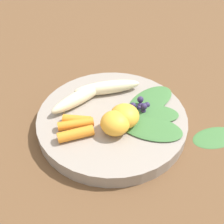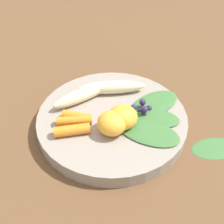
{
  "view_description": "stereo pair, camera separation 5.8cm",
  "coord_description": "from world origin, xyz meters",
  "px_view_note": "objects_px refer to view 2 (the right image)",
  "views": [
    {
      "loc": [
        -0.06,
        -0.42,
        0.43
      ],
      "look_at": [
        0.0,
        0.0,
        0.04
      ],
      "focal_mm": 49.45,
      "sensor_mm": 36.0,
      "label": 1
    },
    {
      "loc": [
        -0.0,
        -0.43,
        0.43
      ],
      "look_at": [
        0.0,
        0.0,
        0.04
      ],
      "focal_mm": 49.45,
      "sensor_mm": 36.0,
      "label": 2
    }
  ],
  "objects_px": {
    "banana_peeled_left": "(84,94)",
    "kale_leaf_stray": "(216,147)",
    "banana_peeled_right": "(113,87)",
    "bowl": "(112,121)",
    "orange_segment_near": "(123,117)"
  },
  "relations": [
    {
      "from": "banana_peeled_left",
      "to": "kale_leaf_stray",
      "type": "xyz_separation_m",
      "value": [
        0.24,
        -0.11,
        -0.04
      ]
    },
    {
      "from": "banana_peeled_left",
      "to": "orange_segment_near",
      "type": "xyz_separation_m",
      "value": [
        0.08,
        -0.07,
        0.01
      ]
    },
    {
      "from": "orange_segment_near",
      "to": "banana_peeled_left",
      "type": "bearing_deg",
      "value": 135.95
    },
    {
      "from": "bowl",
      "to": "banana_peeled_right",
      "type": "distance_m",
      "value": 0.08
    },
    {
      "from": "banana_peeled_right",
      "to": "orange_segment_near",
      "type": "xyz_separation_m",
      "value": [
        0.02,
        -0.1,
        0.01
      ]
    },
    {
      "from": "orange_segment_near",
      "to": "kale_leaf_stray",
      "type": "height_order",
      "value": "orange_segment_near"
    },
    {
      "from": "orange_segment_near",
      "to": "kale_leaf_stray",
      "type": "xyz_separation_m",
      "value": [
        0.17,
        -0.03,
        -0.04
      ]
    },
    {
      "from": "kale_leaf_stray",
      "to": "banana_peeled_left",
      "type": "bearing_deg",
      "value": 146.44
    },
    {
      "from": "banana_peeled_right",
      "to": "banana_peeled_left",
      "type": "bearing_deg",
      "value": 16.24
    },
    {
      "from": "banana_peeled_left",
      "to": "orange_segment_near",
      "type": "relative_size",
      "value": 2.54
    },
    {
      "from": "bowl",
      "to": "banana_peeled_left",
      "type": "distance_m",
      "value": 0.08
    },
    {
      "from": "bowl",
      "to": "orange_segment_near",
      "type": "distance_m",
      "value": 0.05
    },
    {
      "from": "banana_peeled_left",
      "to": "kale_leaf_stray",
      "type": "relative_size",
      "value": 1.49
    },
    {
      "from": "bowl",
      "to": "banana_peeled_left",
      "type": "relative_size",
      "value": 2.11
    },
    {
      "from": "orange_segment_near",
      "to": "kale_leaf_stray",
      "type": "relative_size",
      "value": 0.59
    }
  ]
}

